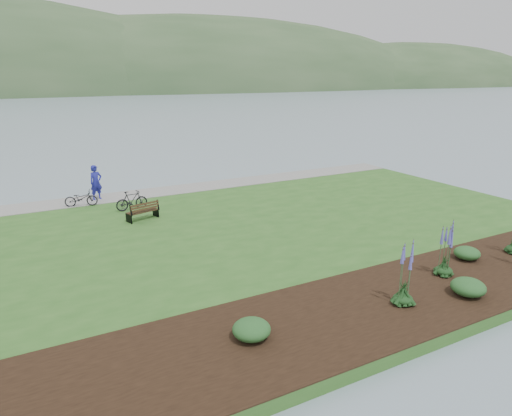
{
  "coord_description": "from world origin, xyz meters",
  "views": [
    {
      "loc": [
        -7.33,
        -19.17,
        7.24
      ],
      "look_at": [
        2.17,
        -1.51,
        1.3
      ],
      "focal_mm": 32.0,
      "sensor_mm": 36.0,
      "label": 1
    }
  ],
  "objects": [
    {
      "name": "shrub_1",
      "position": [
        4.87,
        -10.76,
        0.71
      ],
      "size": [
        1.08,
        1.08,
        0.54
      ],
      "primitive_type": "ellipsoid",
      "color": "#1E4C21",
      "rests_on": "garden_bed"
    },
    {
      "name": "echium_1",
      "position": [
        5.44,
        -9.35,
        1.38
      ],
      "size": [
        0.62,
        0.62,
        2.18
      ],
      "color": "black",
      "rests_on": "garden_bed"
    },
    {
      "name": "bicycle_b",
      "position": [
        -2.22,
        3.94,
        0.91
      ],
      "size": [
        0.69,
        1.73,
        1.01
      ],
      "primitive_type": "imported",
      "rotation": [
        0.0,
        0.0,
        1.69
      ],
      "color": "black",
      "rests_on": "lawn"
    },
    {
      "name": "park_bench",
      "position": [
        -2.15,
        1.95,
        0.86
      ],
      "size": [
        1.61,
        0.98,
        0.94
      ],
      "rotation": [
        0.0,
        0.0,
        0.26
      ],
      "color": "#302012",
      "rests_on": "lawn"
    },
    {
      "name": "far_hillside",
      "position": [
        20.0,
        170.0,
        0.0
      ],
      "size": [
        580.0,
        80.0,
        38.0
      ],
      "primitive_type": null,
      "color": "#33512D",
      "rests_on": "ground"
    },
    {
      "name": "shrub_0",
      "position": [
        -2.36,
        -9.69,
        0.7
      ],
      "size": [
        1.04,
        1.04,
        0.52
      ],
      "primitive_type": "ellipsoid",
      "color": "#1E4C21",
      "rests_on": "garden_bed"
    },
    {
      "name": "shoreline_path",
      "position": [
        0.0,
        6.9,
        0.42
      ],
      "size": [
        34.0,
        2.2,
        0.03
      ],
      "primitive_type": "cube",
      "color": "gray",
      "rests_on": "lawn"
    },
    {
      "name": "ground",
      "position": [
        0.0,
        0.0,
        0.0
      ],
      "size": [
        600.0,
        600.0,
        0.0
      ],
      "primitive_type": "plane",
      "color": "gray",
      "rests_on": "ground"
    },
    {
      "name": "bicycle_a",
      "position": [
        -4.45,
        5.89,
        0.84
      ],
      "size": [
        0.95,
        1.76,
        0.88
      ],
      "primitive_type": "imported",
      "rotation": [
        0.0,
        0.0,
        1.34
      ],
      "color": "black",
      "rests_on": "lawn"
    },
    {
      "name": "person",
      "position": [
        -3.46,
        6.87,
        1.56
      ],
      "size": [
        0.99,
        0.84,
        2.31
      ],
      "primitive_type": "imported",
      "rotation": [
        0.0,
        0.0,
        0.37
      ],
      "color": "navy",
      "rests_on": "lawn"
    },
    {
      "name": "garden_bed",
      "position": [
        3.0,
        -9.8,
        0.42
      ],
      "size": [
        24.0,
        4.4,
        0.04
      ],
      "primitive_type": "cube",
      "color": "black",
      "rests_on": "lawn"
    },
    {
      "name": "lawn",
      "position": [
        0.0,
        -2.0,
        0.2
      ],
      "size": [
        34.0,
        20.0,
        0.4
      ],
      "primitive_type": "cube",
      "color": "#2B5A1F",
      "rests_on": "ground"
    },
    {
      "name": "echium_0",
      "position": [
        2.62,
        -10.2,
        1.36
      ],
      "size": [
        0.62,
        0.62,
        2.24
      ],
      "color": "black",
      "rests_on": "garden_bed"
    },
    {
      "name": "shrub_2",
      "position": [
        7.38,
        -8.78,
        0.68
      ],
      "size": [
        0.95,
        0.95,
        0.48
      ],
      "primitive_type": "ellipsoid",
      "color": "#1E4C21",
      "rests_on": "garden_bed"
    }
  ]
}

